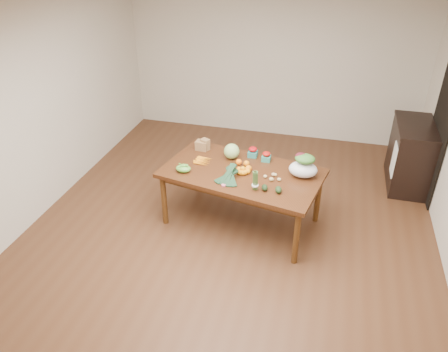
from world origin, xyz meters
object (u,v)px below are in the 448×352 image
(paper_bag, at_px, (202,144))
(asparagus_bundle, at_px, (255,181))
(kale_bunch, at_px, (227,176))
(salad_bag, at_px, (303,167))
(cabinet, at_px, (410,155))
(cabbage, at_px, (232,151))
(mandarin_cluster, at_px, (243,170))
(dining_table, at_px, (241,197))

(paper_bag, distance_m, asparagus_bundle, 1.19)
(kale_bunch, relative_size, salad_bag, 1.18)
(cabinet, relative_size, paper_bag, 4.76)
(cabbage, xyz_separation_m, mandarin_cluster, (0.22, -0.34, -0.05))
(kale_bunch, height_order, salad_bag, salad_bag)
(cabinet, height_order, salad_bag, salad_bag)
(mandarin_cluster, relative_size, salad_bag, 0.53)
(dining_table, height_order, paper_bag, paper_bag)
(dining_table, relative_size, cabbage, 9.56)
(cabinet, distance_m, mandarin_cluster, 2.66)
(cabinet, xyz_separation_m, cabbage, (-2.33, -1.25, 0.38))
(cabinet, height_order, cabbage, cabbage)
(dining_table, height_order, asparagus_bundle, asparagus_bundle)
(paper_bag, distance_m, salad_bag, 1.41)
(kale_bunch, bearing_deg, paper_bag, 137.62)
(asparagus_bundle, xyz_separation_m, salad_bag, (0.49, 0.44, 0.01))
(dining_table, relative_size, asparagus_bundle, 7.56)
(paper_bag, xyz_separation_m, kale_bunch, (0.53, -0.71, 0.00))
(paper_bag, height_order, salad_bag, salad_bag)
(kale_bunch, bearing_deg, salad_bag, 34.11)
(mandarin_cluster, distance_m, salad_bag, 0.71)
(cabbage, distance_m, salad_bag, 0.95)
(dining_table, height_order, kale_bunch, kale_bunch)
(paper_bag, bearing_deg, mandarin_cluster, -35.65)
(cabbage, relative_size, asparagus_bundle, 0.79)
(paper_bag, height_order, mandarin_cluster, paper_bag)
(cabinet, xyz_separation_m, asparagus_bundle, (-1.89, -1.91, 0.40))
(kale_bunch, xyz_separation_m, salad_bag, (0.83, 0.35, 0.05))
(cabinet, height_order, asparagus_bundle, asparagus_bundle)
(paper_bag, xyz_separation_m, salad_bag, (1.36, -0.36, 0.05))
(cabinet, height_order, paper_bag, cabinet)
(paper_bag, relative_size, asparagus_bundle, 0.86)
(cabinet, relative_size, kale_bunch, 2.55)
(cabinet, distance_m, kale_bunch, 2.91)
(cabinet, bearing_deg, asparagus_bundle, -134.71)
(paper_bag, distance_m, mandarin_cluster, 0.81)
(dining_table, bearing_deg, salad_bag, 16.84)
(dining_table, bearing_deg, mandarin_cluster, -53.60)
(cabbage, relative_size, salad_bag, 0.59)
(dining_table, bearing_deg, cabbage, 135.49)
(paper_bag, height_order, asparagus_bundle, asparagus_bundle)
(cabbage, bearing_deg, cabinet, 28.11)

